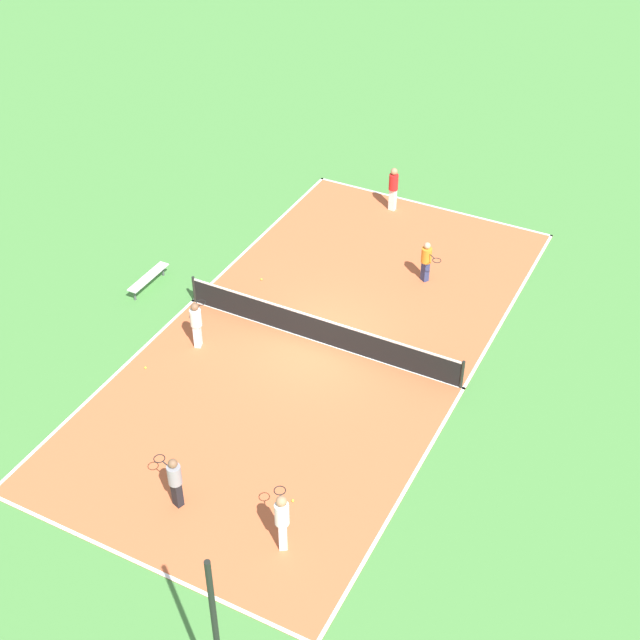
% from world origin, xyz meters
% --- Properties ---
extents(ground_plane, '(80.00, 80.00, 0.00)m').
position_xyz_m(ground_plane, '(0.00, 0.00, 0.00)').
color(ground_plane, '#47843D').
extents(court_surface, '(9.79, 19.34, 0.02)m').
position_xyz_m(court_surface, '(0.00, 0.00, 0.01)').
color(court_surface, '#C66038').
rests_on(court_surface, ground_plane).
extents(tennis_net, '(9.59, 0.10, 1.01)m').
position_xyz_m(tennis_net, '(0.00, 0.00, 0.54)').
color(tennis_net, black).
rests_on(tennis_net, court_surface).
extents(bench, '(0.36, 1.94, 0.45)m').
position_xyz_m(bench, '(6.64, 0.00, 0.39)').
color(bench, silver).
rests_on(bench, ground_plane).
extents(player_baseline_gray, '(0.99, 0.60, 1.64)m').
position_xyz_m(player_baseline_gray, '(0.22, 7.63, 0.96)').
color(player_baseline_gray, black).
rests_on(player_baseline_gray, court_surface).
extents(player_center_orange, '(0.96, 0.80, 1.54)m').
position_xyz_m(player_center_orange, '(-1.69, -4.72, 0.90)').
color(player_center_orange, navy).
rests_on(player_center_orange, court_surface).
extents(player_near_white, '(0.79, 0.96, 1.82)m').
position_xyz_m(player_near_white, '(-2.87, 7.58, 1.08)').
color(player_near_white, white).
rests_on(player_near_white, court_surface).
extents(player_coach_red, '(0.39, 0.39, 1.80)m').
position_xyz_m(player_coach_red, '(1.26, -8.65, 1.06)').
color(player_coach_red, white).
rests_on(player_coach_red, court_surface).
extents(player_far_white, '(0.59, 0.99, 1.66)m').
position_xyz_m(player_far_white, '(3.34, 1.93, 0.98)').
color(player_far_white, white).
rests_on(player_far_white, court_surface).
extents(tennis_ball_right_alley, '(0.07, 0.07, 0.07)m').
position_xyz_m(tennis_ball_right_alley, '(3.39, -2.11, 0.06)').
color(tennis_ball_right_alley, '#CCE033').
rests_on(tennis_ball_right_alley, court_surface).
extents(tennis_ball_left_sideline, '(0.07, 0.07, 0.07)m').
position_xyz_m(tennis_ball_left_sideline, '(4.18, 3.62, 0.06)').
color(tennis_ball_left_sideline, '#CCE033').
rests_on(tennis_ball_left_sideline, court_surface).
extents(tennis_ball_midcourt, '(0.07, 0.07, 0.07)m').
position_xyz_m(tennis_ball_midcourt, '(-2.39, 6.21, 0.06)').
color(tennis_ball_midcourt, '#CCE033').
rests_on(tennis_ball_midcourt, court_surface).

